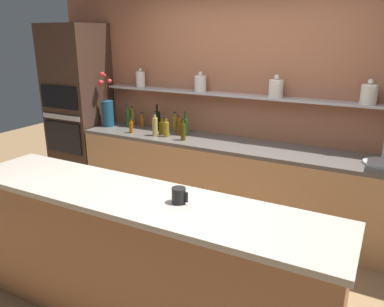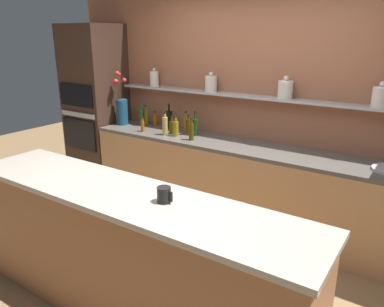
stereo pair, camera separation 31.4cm
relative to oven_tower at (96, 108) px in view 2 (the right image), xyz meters
The scene contains 19 objects.
ground_plane 2.79m from the oven_tower, 28.84° to the right, with size 12.00×12.00×0.00m, color olive.
back_wall_unit 2.28m from the oven_tower, ahead, with size 5.20×0.28×2.60m.
back_counter_unit 2.27m from the oven_tower, ahead, with size 3.61×0.62×0.92m.
island_counter 2.93m from the oven_tower, 38.62° to the right, with size 2.78×0.61×1.02m.
oven_tower is the anchor object (origin of this frame).
flower_vase 0.49m from the oven_tower, ahead, with size 0.16×0.15×0.69m.
bottle_oil_0 1.41m from the oven_tower, ahead, with size 0.06×0.06×0.25m.
bottle_oil_1 1.68m from the oven_tower, ahead, with size 0.05×0.05×0.25m.
bottle_oil_2 0.76m from the oven_tower, 13.58° to the left, with size 0.06×0.06×0.25m.
bottle_wine_3 0.75m from the oven_tower, ahead, with size 0.07×0.07×0.30m.
bottle_wine_4 1.59m from the oven_tower, ahead, with size 0.07×0.07×0.29m.
bottle_spirit_5 1.30m from the oven_tower, ahead, with size 0.06×0.06×0.27m.
bottle_oil_6 1.43m from the oven_tower, ahead, with size 0.06×0.06×0.24m.
bottle_sauce_7 0.98m from the oven_tower, ahead, with size 0.05×0.05×0.18m.
bottle_spirit_8 1.52m from the oven_tower, ahead, with size 0.07×0.07×0.24m.
bottle_oil_9 1.33m from the oven_tower, ahead, with size 0.06×0.06×0.22m.
bottle_wine_10 1.15m from the oven_tower, ahead, with size 0.08×0.08×0.31m.
bottle_sauce_11 0.91m from the oven_tower, 11.91° to the left, with size 0.05×0.05×0.18m.
coffee_mug 3.11m from the oven_tower, 34.57° to the right, with size 0.11×0.09×0.10m.
Camera 2 is at (1.69, -2.25, 2.04)m, focal length 35.00 mm.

